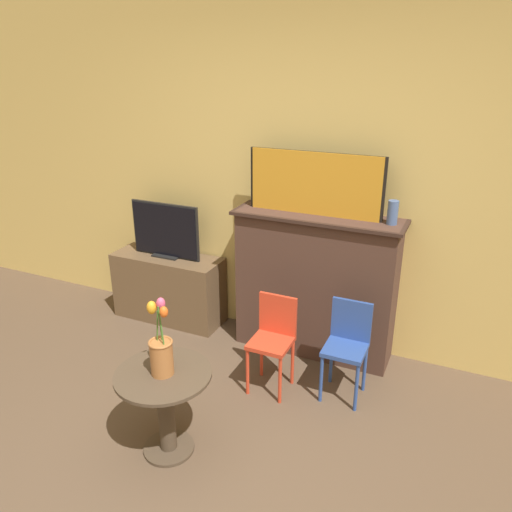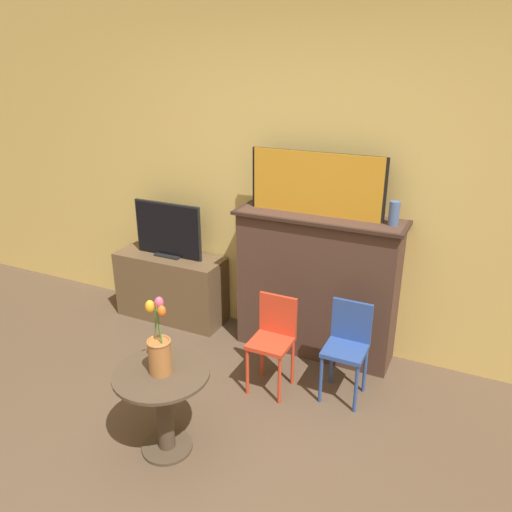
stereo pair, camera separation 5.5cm
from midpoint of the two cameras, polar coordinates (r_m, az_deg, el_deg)
The scene contains 10 objects.
wall_back at distance 3.82m, azimuth 5.88°, elevation 8.94°, with size 8.00×0.06×2.70m.
fireplace_mantel at distance 3.86m, azimuth 6.37°, elevation -3.13°, with size 1.27×0.37×1.12m.
painting at distance 3.62m, azimuth 6.27°, elevation 8.22°, with size 1.00×0.03×0.45m.
mantel_candle at distance 3.52m, azimuth 14.92°, elevation 4.82°, with size 0.07×0.07×0.17m.
tv_stand at distance 4.49m, azimuth -10.26°, elevation -3.56°, with size 0.97×0.36×0.59m.
tv_monitor at distance 4.30m, azimuth -10.68°, elevation 2.80°, with size 0.64×0.12×0.47m.
chair_red at distance 3.49m, azimuth 1.54°, elevation -9.10°, with size 0.27×0.27×0.68m.
chair_blue at distance 3.47m, azimuth 9.94°, elevation -9.66°, with size 0.27×0.27×0.68m.
side_table at distance 3.04m, azimuth -10.87°, elevation -15.96°, with size 0.55×0.55×0.54m.
vase_tulips at distance 2.85m, azimuth -11.35°, elevation -10.53°, with size 0.16×0.14×0.45m.
Camera 1 is at (1.15, -1.42, 2.19)m, focal length 35.00 mm.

